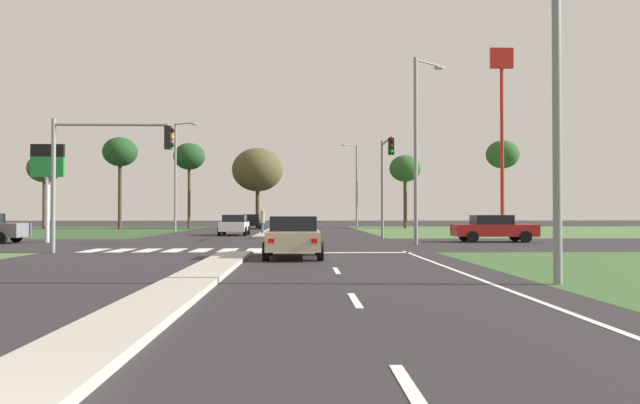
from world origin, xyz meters
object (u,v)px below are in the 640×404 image
pedestrian_at_median (263,218)px  treeline_fourth (258,170)px  fastfood_pole_sign (502,101)px  treeline_fifth (405,169)px  car_white_fourth (234,225)px  treeline_third (189,157)px  street_lamp_second (418,141)px  street_lamp_third (177,171)px  street_lamp_near (546,81)px  car_red_near (494,228)px  treeline_second (120,153)px  treeline_near (44,169)px  traffic_signal_far_right (385,171)px  fuel_price_totem (48,171)px  car_beige_third (294,236)px  street_lamp_fourth (355,181)px  car_black_second (252,221)px  traffic_signal_near_left (99,160)px  treeline_sixth (503,155)px

pedestrian_at_median → treeline_fourth: bearing=75.4°
fastfood_pole_sign → treeline_fifth: size_ratio=1.89×
car_white_fourth → treeline_third: (-6.63, 19.16, 6.57)m
street_lamp_second → street_lamp_third: bearing=126.0°
street_lamp_near → treeline_third: treeline_third is taller
treeline_fifth → car_red_near: bearing=-90.4°
street_lamp_third → treeline_second: (-7.31, 8.54, 2.35)m
treeline_near → traffic_signal_far_right: bearing=-42.4°
fuel_price_totem → treeline_fourth: bearing=73.7°
street_lamp_third → treeline_near: size_ratio=1.20×
treeline_second → car_beige_third: bearing=-66.4°
street_lamp_third → street_lamp_fourth: 19.44m
street_lamp_second → treeline_third: 37.47m
street_lamp_fourth → fuel_price_totem: 36.06m
traffic_signal_far_right → treeline_fifth: size_ratio=0.80×
treeline_second → treeline_near: bearing=156.9°
car_white_fourth → street_lamp_second: (10.77, -13.95, 4.54)m
car_beige_third → fastfood_pole_sign: size_ratio=0.31×
treeline_fourth → pedestrian_at_median: bearing=-85.1°
fastfood_pole_sign → fuel_price_totem: bearing=-155.0°
car_black_second → treeline_second: size_ratio=0.50×
street_lamp_fourth → pedestrian_at_median: bearing=-113.3°
car_red_near → fastfood_pole_sign: fastfood_pole_sign is taller
traffic_signal_near_left → street_lamp_near: bearing=-40.1°
car_white_fourth → treeline_second: (-13.17, 17.44, 6.83)m
car_red_near → street_lamp_second: size_ratio=0.48×
car_beige_third → treeline_fifth: bearing=75.4°
treeline_near → pedestrian_at_median: bearing=-41.5°
treeline_fourth → street_lamp_near: bearing=-79.0°
fastfood_pole_sign → treeline_fourth: fastfood_pole_sign is taller
street_lamp_fourth → treeline_third: (-17.10, -0.26, 2.42)m
car_red_near → treeline_sixth: bearing=161.2°
car_black_second → car_white_fourth: car_white_fourth is taller
treeline_third → treeline_fifth: size_ratio=1.14×
traffic_signal_near_left → treeline_fourth: (3.71, 40.87, 2.36)m
traffic_signal_far_right → pedestrian_at_median: bearing=134.8°
treeline_second → street_lamp_second: bearing=-52.7°
traffic_signal_far_right → treeline_sixth: (16.29, 28.33, 3.56)m
traffic_signal_near_left → treeline_fourth: size_ratio=0.65×
car_black_second → traffic_signal_near_left: size_ratio=0.84×
car_beige_third → fuel_price_totem: fuel_price_totem is taller
treeline_near → treeline_fifth: size_ratio=1.01×
treeline_fourth → treeline_fifth: (15.57, -0.76, 0.05)m
pedestrian_at_median → treeline_fourth: size_ratio=0.21×
street_lamp_fourth → fastfood_pole_sign: fastfood_pole_sign is taller
car_red_near → fastfood_pole_sign: (4.98, 13.94, 9.59)m
treeline_near → car_red_near: bearing=-40.5°
street_lamp_third → treeline_near: bearing=142.8°
pedestrian_at_median → fastfood_pole_sign: bearing=-9.9°
car_beige_third → treeline_near: treeline_near is taller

